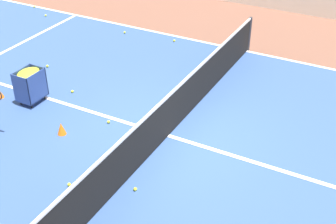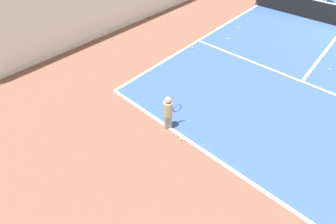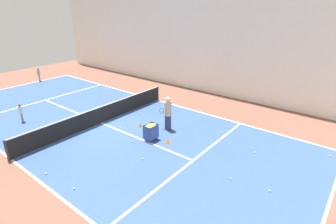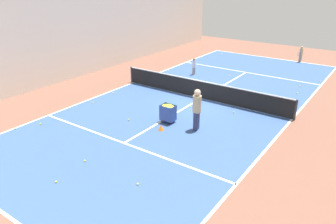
% 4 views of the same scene
% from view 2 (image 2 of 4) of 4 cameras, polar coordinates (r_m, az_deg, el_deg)
% --- Properties ---
extents(line_baseline_near, '(9.63, 0.10, 0.00)m').
position_cam_2_polar(line_baseline_near, '(6.17, 16.19, -14.08)').
color(line_baseline_near, white).
rests_on(line_baseline_near, ground).
extents(line_sideline_left, '(0.10, 22.42, 0.00)m').
position_cam_2_polar(line_sideline_left, '(16.42, 21.73, 23.88)').
color(line_sideline_left, white).
rests_on(line_sideline_left, ground).
extents(line_service_near, '(9.63, 0.10, 0.00)m').
position_cam_2_polar(line_service_near, '(9.87, 30.89, 6.67)').
color(line_service_near, white).
rests_on(line_service_near, ground).
extents(player_near_baseline, '(0.32, 0.59, 1.20)m').
position_cam_2_polar(player_near_baseline, '(6.31, 0.10, 0.22)').
color(player_near_baseline, gray).
rests_on(player_near_baseline, ground).
extents(training_cone_0, '(0.19, 0.19, 0.28)m').
position_cam_2_polar(training_cone_0, '(17.43, 36.58, 20.24)').
color(training_cone_0, orange).
rests_on(training_cone_0, ground).
extents(tennis_ball_4, '(0.07, 0.07, 0.07)m').
position_cam_2_polar(tennis_ball_4, '(11.10, 35.77, 8.72)').
color(tennis_ball_4, yellow).
rests_on(tennis_ball_4, ground).
extents(tennis_ball_7, '(0.07, 0.07, 0.07)m').
position_cam_2_polar(tennis_ball_7, '(11.66, 14.92, 17.52)').
color(tennis_ball_7, yellow).
rests_on(tennis_ball_7, ground).
extents(tennis_ball_17, '(0.07, 0.07, 0.07)m').
position_cam_2_polar(tennis_ball_17, '(15.37, 31.63, 19.39)').
color(tennis_ball_17, yellow).
rests_on(tennis_ball_17, ground).
extents(tennis_ball_19, '(0.07, 0.07, 0.07)m').
position_cam_2_polar(tennis_ball_19, '(10.60, 6.21, 15.89)').
color(tennis_ball_19, yellow).
rests_on(tennis_ball_19, ground).
extents(tennis_ball_20, '(0.07, 0.07, 0.07)m').
position_cam_2_polar(tennis_ball_20, '(16.51, 31.32, 21.01)').
color(tennis_ball_20, yellow).
rests_on(tennis_ball_20, ground).
extents(tennis_ball_21, '(0.07, 0.07, 0.07)m').
position_cam_2_polar(tennis_ball_21, '(12.90, 17.43, 19.69)').
color(tennis_ball_21, yellow).
rests_on(tennis_ball_21, ground).
extents(tennis_ball_24, '(0.07, 0.07, 0.07)m').
position_cam_2_polar(tennis_ball_24, '(6.49, 3.24, -6.86)').
color(tennis_ball_24, yellow).
rests_on(tennis_ball_24, ground).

